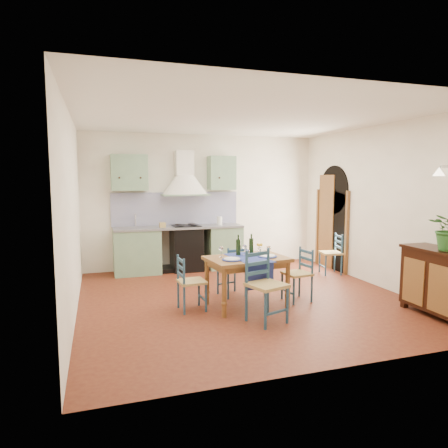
# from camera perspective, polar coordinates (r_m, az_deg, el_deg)

# --- Properties ---
(floor) EXTENTS (5.00, 5.00, 0.00)m
(floor) POSITION_cam_1_polar(r_m,az_deg,el_deg) (6.44, 2.88, -10.51)
(floor) COLOR #4C1810
(floor) RESTS_ON ground
(back_wall) EXTENTS (5.00, 0.96, 2.80)m
(back_wall) POSITION_cam_1_polar(r_m,az_deg,el_deg) (8.27, -5.71, 0.69)
(back_wall) COLOR white
(back_wall) RESTS_ON ground
(right_wall) EXTENTS (0.26, 5.00, 2.80)m
(right_wall) POSITION_cam_1_polar(r_m,az_deg,el_deg) (7.65, 19.97, 2.02)
(right_wall) COLOR white
(right_wall) RESTS_ON ground
(left_wall) EXTENTS (0.04, 5.00, 2.80)m
(left_wall) POSITION_cam_1_polar(r_m,az_deg,el_deg) (5.79, -20.87, 1.28)
(left_wall) COLOR white
(left_wall) RESTS_ON ground
(ceiling) EXTENTS (5.00, 5.00, 0.01)m
(ceiling) POSITION_cam_1_polar(r_m,az_deg,el_deg) (6.23, 3.03, 15.00)
(ceiling) COLOR silver
(ceiling) RESTS_ON back_wall
(dining_table) EXTENTS (1.23, 0.94, 1.05)m
(dining_table) POSITION_cam_1_polar(r_m,az_deg,el_deg) (5.90, 3.35, -5.59)
(dining_table) COLOR brown
(dining_table) RESTS_ON ground
(chair_near) EXTENTS (0.56, 0.56, 0.95)m
(chair_near) POSITION_cam_1_polar(r_m,az_deg,el_deg) (5.32, 5.90, -8.71)
(chair_near) COLOR navy
(chair_near) RESTS_ON ground
(chair_far) EXTENTS (0.46, 0.46, 0.82)m
(chair_far) POSITION_cam_1_polar(r_m,az_deg,el_deg) (6.45, 1.23, -6.60)
(chair_far) COLOR navy
(chair_far) RESTS_ON ground
(chair_left) EXTENTS (0.40, 0.40, 0.79)m
(chair_left) POSITION_cam_1_polar(r_m,az_deg,el_deg) (5.78, -4.90, -8.30)
(chair_left) COLOR navy
(chair_left) RESTS_ON ground
(chair_right) EXTENTS (0.42, 0.42, 0.81)m
(chair_right) POSITION_cam_1_polar(r_m,az_deg,el_deg) (6.31, 10.60, -7.02)
(chair_right) COLOR navy
(chair_right) RESTS_ON ground
(chair_spare) EXTENTS (0.43, 0.43, 0.80)m
(chair_spare) POSITION_cam_1_polar(r_m,az_deg,el_deg) (8.20, 15.17, -4.05)
(chair_spare) COLOR navy
(chair_spare) RESTS_ON ground
(sideboard) EXTENTS (0.50, 1.05, 0.94)m
(sideboard) POSITION_cam_1_polar(r_m,az_deg,el_deg) (6.24, 28.44, -7.01)
(sideboard) COLOR black
(sideboard) RESTS_ON ground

